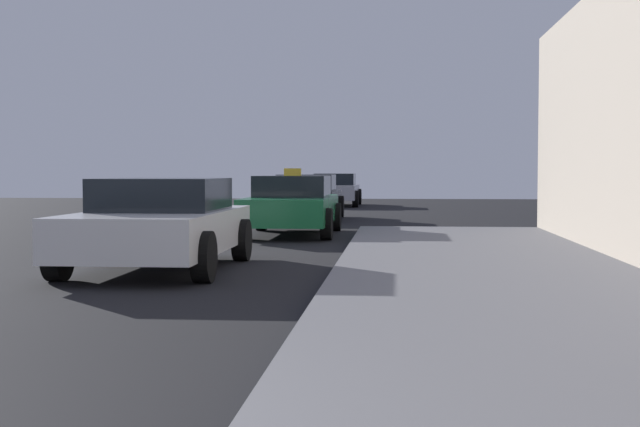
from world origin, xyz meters
TOP-DOWN VIEW (x-y plane):
  - car_white at (-0.48, 8.49)m, footprint 2.07×4.16m
  - car_green at (0.55, 15.30)m, footprint 1.94×4.20m
  - car_black at (0.24, 21.35)m, footprint 1.98×4.05m
  - car_silver at (0.37, 31.21)m, footprint 1.96×4.37m

SIDE VIEW (x-z plane):
  - car_black at x=0.24m, z-range 0.01..1.28m
  - car_green at x=0.55m, z-range -0.07..1.36m
  - car_silver at x=0.37m, z-range 0.01..1.28m
  - car_white at x=-0.48m, z-range 0.01..1.28m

